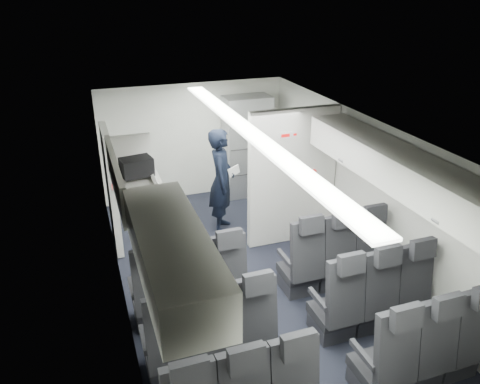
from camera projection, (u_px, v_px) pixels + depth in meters
cabin_shell at (250, 206)px, 6.08m from camera, size 3.41×6.01×2.16m
seat_row_front at (264, 274)px, 5.92m from camera, size 3.33×0.56×1.24m
seat_row_mid at (295, 318)px, 5.15m from camera, size 3.33×0.56×1.24m
seat_row_rear at (336, 378)px, 4.38m from camera, size 3.33×0.56×1.24m
overhead_bin_left_rear at (172, 254)px, 3.64m from camera, size 0.53×1.80×0.40m
overhead_bin_left_front_open at (137, 185)px, 5.18m from camera, size 0.64×1.70×0.72m
overhead_bin_right_rear at (460, 202)px, 4.48m from camera, size 0.53×1.80×0.40m
overhead_bin_right_front at (360, 146)px, 5.99m from camera, size 0.53×1.70×0.40m
bulkhead_partition at (292, 177)px, 7.09m from camera, size 1.40×0.15×2.13m
galley_unit at (247, 147)px, 8.78m from camera, size 0.85×0.52×1.90m
boarding_door at (111, 189)px, 6.99m from camera, size 0.12×1.27×1.86m
flight_attendant at (222, 181)px, 7.50m from camera, size 0.60×0.73×1.73m
carry_on_bag at (137, 167)px, 5.46m from camera, size 0.39×0.31×0.21m
papers at (234, 171)px, 7.45m from camera, size 0.20×0.07×0.14m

